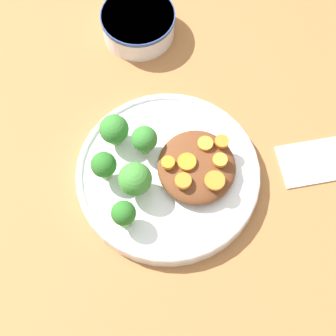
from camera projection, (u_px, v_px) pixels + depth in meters
ground_plane at (168, 179)px, 0.78m from camera, size 4.00×4.00×0.00m
plate at (168, 175)px, 0.77m from camera, size 0.25×0.25×0.02m
dip_bowl at (138, 23)px, 0.86m from camera, size 0.11×0.11×0.04m
stew_mound at (197, 167)px, 0.75m from camera, size 0.11×0.11×0.03m
broccoli_floret_0 at (144, 139)px, 0.75m from camera, size 0.04×0.04×0.05m
broccoli_floret_1 at (135, 179)px, 0.72m from camera, size 0.04×0.04×0.06m
broccoli_floret_2 at (104, 167)px, 0.73m from camera, size 0.03×0.03×0.05m
broccoli_floret_3 at (124, 214)px, 0.70m from camera, size 0.03×0.03×0.05m
broccoli_floret_4 at (114, 130)px, 0.75m from camera, size 0.04×0.04×0.05m
carrot_slice_0 at (187, 161)px, 0.73m from camera, size 0.02×0.02×0.01m
carrot_slice_1 at (215, 181)px, 0.72m from camera, size 0.03×0.03×0.00m
carrot_slice_2 at (205, 143)px, 0.74m from camera, size 0.02×0.02×0.00m
carrot_slice_3 at (183, 181)px, 0.72m from camera, size 0.02×0.02×0.01m
carrot_slice_4 at (220, 159)px, 0.73m from camera, size 0.02×0.02×0.01m
carrot_slice_5 at (222, 141)px, 0.74m from camera, size 0.02×0.02×0.01m
carrot_slice_6 at (168, 165)px, 0.73m from camera, size 0.02×0.02×0.01m
napkin at (315, 161)px, 0.79m from camera, size 0.11×0.08×0.01m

